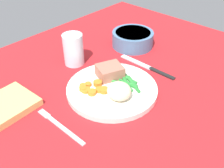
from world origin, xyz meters
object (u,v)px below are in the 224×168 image
at_px(fork, 61,127).
at_px(salad_bowl, 133,38).
at_px(dinner_plate, 112,89).
at_px(napkin, 7,105).
at_px(meat_portion, 110,71).
at_px(knife, 148,67).
at_px(water_glass, 74,52).

relative_size(fork, salad_bowl, 1.12).
bearing_deg(dinner_plate, napkin, 146.83).
bearing_deg(meat_portion, napkin, 157.10).
xyz_separation_m(knife, napkin, (-0.40, 0.16, 0.01)).
bearing_deg(napkin, dinner_plate, -33.17).
bearing_deg(dinner_plate, knife, -0.97).
distance_m(meat_portion, napkin, 0.29).
relative_size(meat_portion, knife, 0.34).
xyz_separation_m(meat_portion, napkin, (-0.27, 0.11, -0.02)).
xyz_separation_m(dinner_plate, water_glass, (0.03, 0.19, 0.03)).
bearing_deg(dinner_plate, salad_bowl, 27.04).
height_order(dinner_plate, water_glass, water_glass).
xyz_separation_m(salad_bowl, napkin, (-0.49, 0.03, -0.02)).
distance_m(meat_portion, knife, 0.14).
height_order(meat_portion, fork, meat_portion).
height_order(fork, napkin, napkin).
xyz_separation_m(dinner_plate, fork, (-0.18, -0.00, -0.01)).
bearing_deg(meat_portion, salad_bowl, 22.14).
bearing_deg(napkin, knife, -21.24).
height_order(meat_portion, knife, meat_portion).
relative_size(knife, salad_bowl, 1.39).
bearing_deg(meat_portion, fork, -168.99).
bearing_deg(water_glass, knife, -54.59).
bearing_deg(fork, water_glass, 41.49).
relative_size(fork, knife, 0.81).
height_order(knife, salad_bowl, salad_bowl).
distance_m(fork, napkin, 0.16).
bearing_deg(salad_bowl, water_glass, 163.87).
bearing_deg(knife, water_glass, 129.85).
xyz_separation_m(meat_portion, knife, (0.13, -0.04, -0.03)).
xyz_separation_m(knife, salad_bowl, (0.08, 0.13, 0.03)).
xyz_separation_m(dinner_plate, meat_portion, (0.03, 0.04, 0.03)).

